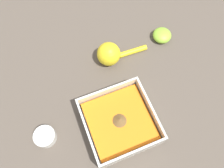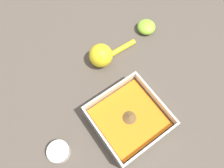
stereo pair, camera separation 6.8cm
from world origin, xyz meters
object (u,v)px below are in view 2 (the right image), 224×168
Objects in this scene: lemon_half at (146,27)px; spice_bowl at (59,152)px; square_dish at (129,119)px; lemon_squeezer at (102,55)px.

spice_bowl is at bearing 22.02° from lemon_half.
square_dish is at bearing 168.56° from spice_bowl.
square_dish reaches higher than lemon_half.
spice_bowl is 0.95× the size of lemon_half.
spice_bowl is at bearing 34.98° from lemon_squeezer.
square_dish is 0.35m from lemon_half.
square_dish is at bearing 42.00° from lemon_half.
lemon_squeezer is at bearing -146.95° from spice_bowl.
lemon_squeezer is at bearing 4.19° from lemon_half.
spice_bowl is 0.52m from lemon_half.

